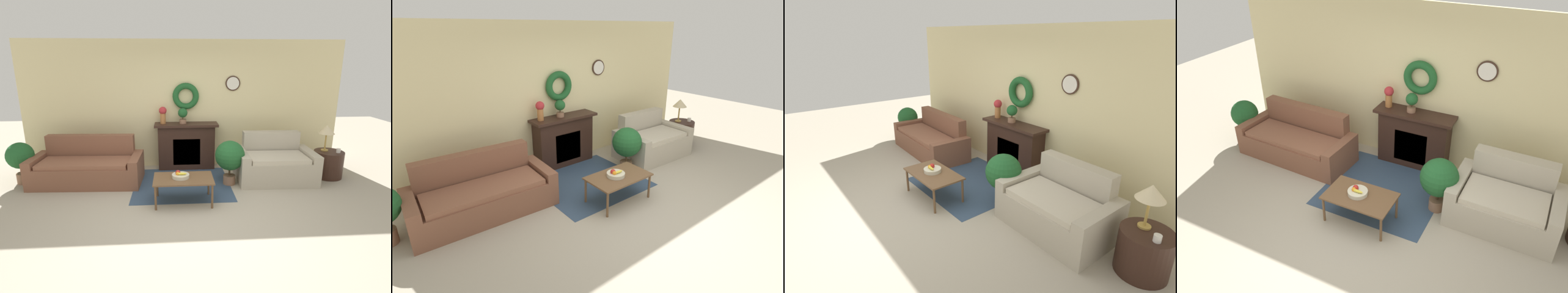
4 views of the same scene
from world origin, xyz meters
The scene contains 14 objects.
ground_plane centered at (0.00, 0.00, 0.00)m, with size 16.00×16.00×0.00m, color #ADA38E.
floor_rug centered at (-0.09, 1.31, 0.00)m, with size 1.80×1.69×0.01m.
wall_back centered at (0.00, 2.44, 1.36)m, with size 6.80×0.19×2.70m.
fireplace centered at (0.03, 2.24, 0.50)m, with size 1.33×0.41×0.99m.
couch_left centered at (-1.89, 1.54, 0.30)m, with size 2.07×0.95×0.87m.
loveseat_right centered at (1.72, 1.44, 0.32)m, with size 1.50×0.99×0.90m.
coffee_table centered at (-0.09, 0.54, 0.39)m, with size 0.97×0.59×0.43m.
fruit_bowl centered at (-0.14, 0.55, 0.47)m, with size 0.28×0.28×0.12m.
side_table_by_loveseat centered at (2.85, 1.50, 0.27)m, with size 0.58×0.58×0.53m.
table_lamp centered at (2.78, 1.56, 0.95)m, with size 0.31×0.31×0.52m.
mug centered at (2.98, 1.40, 0.57)m, with size 0.08×0.08×0.08m.
vase_on_mantel_left centered at (-0.46, 2.24, 1.20)m, with size 0.16×0.16×0.35m.
potted_plant_on_mantel centered at (-0.04, 2.22, 1.19)m, with size 0.20×0.20×0.33m.
potted_plant_floor_by_loveseat centered at (0.80, 1.26, 0.54)m, with size 0.56×0.56×0.85m.
Camera 2 is at (-3.09, -2.50, 2.60)m, focal length 28.00 mm.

